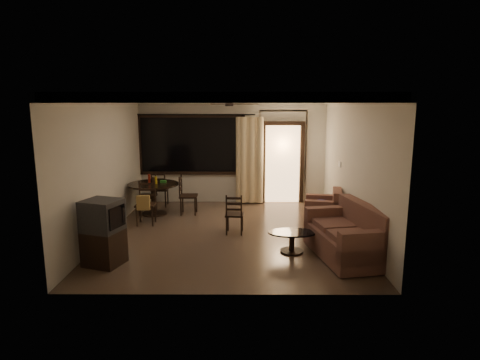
{
  "coord_description": "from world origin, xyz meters",
  "views": [
    {
      "loc": [
        0.25,
        -8.01,
        2.64
      ],
      "look_at": [
        0.21,
        0.2,
        1.09
      ],
      "focal_mm": 30.0,
      "sensor_mm": 36.0,
      "label": 1
    }
  ],
  "objects_px": {
    "dining_chair_south": "(146,211)",
    "tv_cabinet": "(103,232)",
    "sofa": "(349,237)",
    "dining_chair_north": "(160,196)",
    "side_chair": "(235,222)",
    "armchair": "(325,211)",
    "dining_table": "(153,190)",
    "dining_chair_east": "(188,203)",
    "coffee_table": "(292,239)",
    "dining_chair_west": "(148,203)"
  },
  "relations": [
    {
      "from": "dining_table",
      "to": "sofa",
      "type": "relative_size",
      "value": 0.66
    },
    {
      "from": "dining_chair_north",
      "to": "sofa",
      "type": "bearing_deg",
      "value": 137.6
    },
    {
      "from": "dining_chair_north",
      "to": "coffee_table",
      "type": "distance_m",
      "value": 4.53
    },
    {
      "from": "dining_table",
      "to": "armchair",
      "type": "xyz_separation_m",
      "value": [
        3.99,
        -0.88,
        -0.28
      ]
    },
    {
      "from": "dining_chair_south",
      "to": "sofa",
      "type": "xyz_separation_m",
      "value": [
        4.0,
        -1.94,
        0.06
      ]
    },
    {
      "from": "dining_chair_west",
      "to": "dining_chair_south",
      "type": "relative_size",
      "value": 1.0
    },
    {
      "from": "dining_chair_south",
      "to": "side_chair",
      "type": "height_order",
      "value": "dining_chair_south"
    },
    {
      "from": "dining_table",
      "to": "dining_chair_north",
      "type": "relative_size",
      "value": 1.28
    },
    {
      "from": "dining_chair_south",
      "to": "coffee_table",
      "type": "relative_size",
      "value": 1.1
    },
    {
      "from": "sofa",
      "to": "armchair",
      "type": "height_order",
      "value": "sofa"
    },
    {
      "from": "dining_table",
      "to": "dining_chair_east",
      "type": "xyz_separation_m",
      "value": [
        0.84,
        0.01,
        -0.32
      ]
    },
    {
      "from": "dining_chair_north",
      "to": "armchair",
      "type": "distance_m",
      "value": 4.34
    },
    {
      "from": "dining_chair_north",
      "to": "coffee_table",
      "type": "relative_size",
      "value": 1.1
    },
    {
      "from": "dining_chair_west",
      "to": "coffee_table",
      "type": "distance_m",
      "value": 4.08
    },
    {
      "from": "tv_cabinet",
      "to": "coffee_table",
      "type": "relative_size",
      "value": 1.28
    },
    {
      "from": "dining_table",
      "to": "coffee_table",
      "type": "distance_m",
      "value": 4.0
    },
    {
      "from": "dining_chair_north",
      "to": "tv_cabinet",
      "type": "height_order",
      "value": "tv_cabinet"
    },
    {
      "from": "tv_cabinet",
      "to": "dining_chair_south",
      "type": "bearing_deg",
      "value": 103.9
    },
    {
      "from": "dining_chair_north",
      "to": "side_chair",
      "type": "xyz_separation_m",
      "value": [
        2.0,
        -2.27,
        -0.03
      ]
    },
    {
      "from": "dining_chair_north",
      "to": "side_chair",
      "type": "bearing_deg",
      "value": 130.71
    },
    {
      "from": "armchair",
      "to": "coffee_table",
      "type": "distance_m",
      "value": 1.92
    },
    {
      "from": "tv_cabinet",
      "to": "side_chair",
      "type": "xyz_separation_m",
      "value": [
        2.15,
        1.65,
        -0.3
      ]
    },
    {
      "from": "dining_table",
      "to": "coffee_table",
      "type": "height_order",
      "value": "dining_table"
    },
    {
      "from": "coffee_table",
      "to": "side_chair",
      "type": "distance_m",
      "value": 1.5
    },
    {
      "from": "dining_chair_west",
      "to": "dining_chair_north",
      "type": "distance_m",
      "value": 0.81
    },
    {
      "from": "dining_chair_east",
      "to": "coffee_table",
      "type": "xyz_separation_m",
      "value": [
        2.22,
        -2.56,
        -0.03
      ]
    },
    {
      "from": "dining_table",
      "to": "dining_chair_south",
      "type": "distance_m",
      "value": 0.91
    },
    {
      "from": "armchair",
      "to": "coffee_table",
      "type": "bearing_deg",
      "value": -107.81
    },
    {
      "from": "dining_table",
      "to": "side_chair",
      "type": "distance_m",
      "value": 2.51
    },
    {
      "from": "dining_table",
      "to": "dining_chair_east",
      "type": "distance_m",
      "value": 0.89
    },
    {
      "from": "dining_chair_south",
      "to": "dining_chair_north",
      "type": "bearing_deg",
      "value": 90.0
    },
    {
      "from": "sofa",
      "to": "side_chair",
      "type": "bearing_deg",
      "value": 136.52
    },
    {
      "from": "dining_chair_east",
      "to": "dining_chair_south",
      "type": "bearing_deg",
      "value": 135.7
    },
    {
      "from": "dining_chair_south",
      "to": "tv_cabinet",
      "type": "distance_m",
      "value": 2.3
    },
    {
      "from": "coffee_table",
      "to": "tv_cabinet",
      "type": "bearing_deg",
      "value": -169.69
    },
    {
      "from": "sofa",
      "to": "dining_chair_east",
      "type": "bearing_deg",
      "value": 128.05
    },
    {
      "from": "dining_chair_east",
      "to": "coffee_table",
      "type": "bearing_deg",
      "value": -139.83
    },
    {
      "from": "dining_chair_east",
      "to": "dining_chair_south",
      "type": "height_order",
      "value": "same"
    },
    {
      "from": "dining_chair_south",
      "to": "side_chair",
      "type": "xyz_separation_m",
      "value": [
        1.99,
        -0.63,
        -0.05
      ]
    },
    {
      "from": "tv_cabinet",
      "to": "armchair",
      "type": "relative_size",
      "value": 1.2
    },
    {
      "from": "dining_chair_west",
      "to": "side_chair",
      "type": "distance_m",
      "value": 2.6
    },
    {
      "from": "dining_chair_north",
      "to": "coffee_table",
      "type": "xyz_separation_m",
      "value": [
        3.06,
        -3.34,
        -0.03
      ]
    },
    {
      "from": "dining_chair_south",
      "to": "dining_chair_north",
      "type": "relative_size",
      "value": 1.0
    },
    {
      "from": "dining_chair_west",
      "to": "tv_cabinet",
      "type": "height_order",
      "value": "tv_cabinet"
    },
    {
      "from": "dining_chair_south",
      "to": "tv_cabinet",
      "type": "bearing_deg",
      "value": -94.73
    },
    {
      "from": "armchair",
      "to": "side_chair",
      "type": "distance_m",
      "value": 2.09
    },
    {
      "from": "tv_cabinet",
      "to": "side_chair",
      "type": "relative_size",
      "value": 1.31
    },
    {
      "from": "dining_chair_east",
      "to": "side_chair",
      "type": "height_order",
      "value": "dining_chair_east"
    },
    {
      "from": "dining_table",
      "to": "coffee_table",
      "type": "xyz_separation_m",
      "value": [
        3.05,
        -2.56,
        -0.35
      ]
    },
    {
      "from": "dining_table",
      "to": "sofa",
      "type": "distance_m",
      "value": 4.9
    }
  ]
}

